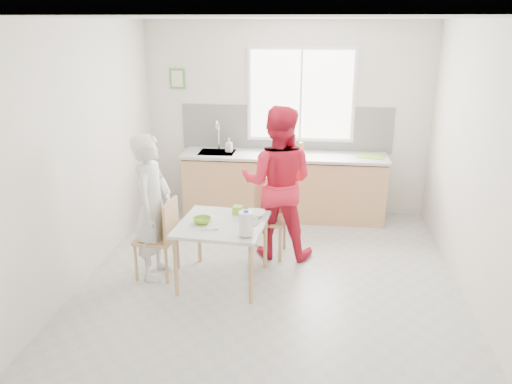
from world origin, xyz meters
The scene contains 21 objects.
ground centered at (0.00, 0.00, 0.00)m, with size 4.50×4.50×0.00m, color #B7B7B2.
room_shell centered at (0.00, 0.00, 1.64)m, with size 4.50×4.50×4.50m.
window centered at (0.20, 2.23, 1.70)m, with size 1.50×0.06×1.30m.
backsplash centered at (0.00, 2.24, 1.23)m, with size 3.00×0.02×0.65m, color white.
picture_frame centered at (-1.55, 2.23, 1.90)m, with size 0.22×0.03×0.28m.
kitchen_counter centered at (0.00, 1.95, 0.42)m, with size 2.84×0.64×1.37m.
dining_table centered at (-0.51, -0.03, 0.61)m, with size 0.95×0.95×0.68m.
chair_left centered at (-1.19, 0.02, 0.48)m, with size 0.44×0.44×0.88m.
chair_far centered at (-0.10, 0.76, 0.50)m, with size 0.45×0.45×0.91m.
person_white centered at (-1.27, 0.03, 0.80)m, with size 0.58×0.38×1.59m, color silver.
person_red centered at (0.01, 0.71, 0.90)m, with size 0.87×0.68×1.79m, color red.
bowl_green centered at (-0.71, -0.06, 0.71)m, with size 0.19×0.19×0.06m, color #78B429.
bowl_white centered at (-0.19, 0.19, 0.71)m, with size 0.22×0.22×0.05m, color white.
milk_jug centered at (-0.21, -0.34, 0.82)m, with size 0.20×0.14×0.26m.
green_box centered at (-0.39, 0.24, 0.72)m, with size 0.10×0.10×0.09m, color #84C82E.
spoon centered at (-0.61, -0.24, 0.69)m, with size 0.01×0.01×0.16m, color #A5A5AA.
cutting_board centered at (1.18, 1.96, 0.93)m, with size 0.35×0.25×0.01m, color #8DD832.
wine_bottle_a centered at (0.03, 2.00, 1.08)m, with size 0.07×0.07×0.32m, color black.
wine_bottle_b centered at (-0.05, 2.00, 1.07)m, with size 0.07×0.07×0.30m, color black.
jar_amber centered at (0.23, 2.01, 1.00)m, with size 0.06×0.06×0.16m, color brown.
soap_bottle centered at (-0.78, 2.01, 1.01)m, with size 0.08×0.09×0.19m, color #999999.
Camera 1 is at (0.42, -4.76, 2.67)m, focal length 35.00 mm.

